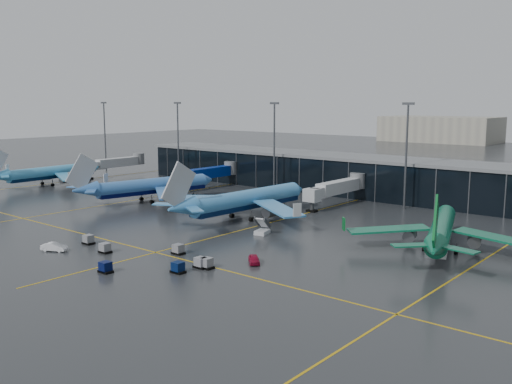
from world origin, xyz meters
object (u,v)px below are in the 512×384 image
Objects in this scene: airliner_klm_near at (248,188)px; airliner_aer_lingus at (442,217)px; airliner_klm_west at (52,165)px; service_van_red at (254,259)px; service_van_white at (54,247)px; baggage_carts at (150,257)px; airliner_arkefly at (153,177)px; mobile_airstair at (262,230)px.

airliner_klm_near is 43.85m from airliner_aer_lingus.
airliner_klm_near is (80.19, 0.09, 0.58)m from airliner_klm_west.
service_van_white is (-31.55, -16.41, 0.06)m from service_van_red.
service_van_white is (-7.40, -43.06, -5.97)m from airliner_klm_near.
airliner_aer_lingus is 9.49× the size of service_van_red.
airliner_aer_lingus is 1.30× the size of baggage_carts.
service_van_red is 35.56m from service_van_white.
baggage_carts is (10.26, -36.46, -5.96)m from airliner_klm_near.
baggage_carts reaches higher than service_van_white.
airliner_klm_near reaches higher than airliner_arkefly.
airliner_arkefly is at bearing 108.77° from service_van_red.
service_van_red is (-19.69, -27.34, -5.23)m from airliner_aer_lingus.
baggage_carts is at bearing -28.71° from airliner_arkefly.
airliner_klm_near is at bearing 105.71° from baggage_carts.
airliner_klm_west is 1.04× the size of airliner_aer_lingus.
airliner_aer_lingus is at bearing -77.87° from service_van_white.
airliner_klm_near is 36.47m from service_van_red.
airliner_aer_lingus is at bearing 47.89° from baggage_carts.
airliner_arkefly is (47.19, 0.72, 0.25)m from airliner_klm_west.
airliner_klm_near is at bearing 162.29° from airliner_aer_lingus.
baggage_carts is at bearing -150.72° from airliner_aer_lingus.
service_van_red is at bearing -45.23° from airliner_klm_near.
airliner_klm_near is at bearing 86.48° from service_van_red.
service_van_red is (24.15, -26.65, -6.03)m from airliner_klm_near.
airliner_arkefly is 76.84m from airliner_aer_lingus.
mobile_airstair reaches higher than service_van_red.
airliner_arkefly reaches higher than airliner_klm_west.
airliner_klm_west is at bearing -177.35° from airliner_klm_near.
airliner_arkefly reaches higher than mobile_airstair.
airliner_arkefly is at bearing 161.43° from airliner_aer_lingus.
baggage_carts is at bearing -24.96° from airliner_klm_west.
service_van_white is at bearing -159.52° from baggage_carts.
airliner_arkefly is 46.75m from mobile_airstair.
mobile_airstair is 0.80× the size of service_van_white.
airliner_klm_west is 107.81m from service_van_red.
service_van_red is (13.89, 9.82, -0.07)m from baggage_carts.
airliner_klm_west reaches higher than baggage_carts.
mobile_airstair is 20.54m from service_van_red.
mobile_airstair is at bearing 85.83° from baggage_carts.
baggage_carts is (90.45, -36.38, -5.38)m from airliner_klm_west.
airliner_arkefly is at bearing 139.38° from baggage_carts.
airliner_aer_lingus is 67.57m from service_van_white.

